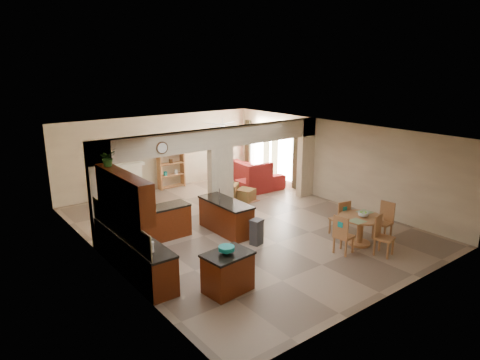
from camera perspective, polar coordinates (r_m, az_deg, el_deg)
floor at (r=12.72m, az=0.05°, el=-6.12°), size 10.00×10.00×0.00m
ceiling at (r=11.99m, az=0.05°, el=6.44°), size 10.00×10.00×0.00m
wall_back at (r=16.43m, az=-10.64°, el=3.64°), size 8.00×0.00×8.00m
wall_front at (r=9.05m, az=19.83°, el=-6.69°), size 8.00×0.00×8.00m
wall_left at (r=10.45m, az=-17.67°, el=-3.55°), size 0.00×10.00×10.00m
wall_right at (r=14.98m, az=12.30°, el=2.43°), size 0.00×10.00×10.00m
partition_left_pier at (r=11.45m, az=-18.00°, el=-1.95°), size 0.60×0.25×2.80m
partition_center_pier at (r=13.14m, az=-2.60°, el=-0.37°), size 0.80×0.25×2.20m
partition_right_pier at (r=15.42m, az=8.75°, el=2.96°), size 0.60×0.25×2.80m
partition_header at (r=12.84m, az=-2.68°, el=5.65°), size 8.00×0.25×0.60m
kitchen_counter at (r=10.81m, az=-13.11°, el=-7.88°), size 2.52×3.29×1.48m
upper_cabinets at (r=9.64m, az=-15.27°, el=-1.69°), size 0.35×2.40×0.90m
peninsula at (r=12.14m, az=-1.88°, el=-4.89°), size 0.70×1.85×0.91m
wall_clock at (r=11.71m, az=-10.33°, el=4.24°), size 0.34×0.03×0.34m
rug at (r=14.98m, az=-1.19°, el=-2.75°), size 1.60×1.30×0.01m
fireplace at (r=15.82m, az=-15.38°, el=-0.03°), size 1.60×0.35×1.20m
shelving_unit at (r=16.54m, az=-9.19°, el=2.00°), size 1.00×0.32×1.80m
window_a at (r=16.54m, az=6.14°, el=3.18°), size 0.02×0.90×1.90m
window_b at (r=17.79m, az=2.37°, el=4.11°), size 0.02×0.90×1.90m
glazed_door at (r=17.19m, az=4.18°, el=3.18°), size 0.02×0.70×2.10m
drape_a_left at (r=16.10m, az=7.51°, el=2.80°), size 0.10×0.28×2.30m
drape_a_right at (r=16.95m, az=4.65°, el=3.51°), size 0.10×0.28×2.30m
drape_b_left at (r=17.31m, az=3.54°, el=3.79°), size 0.10×0.28×2.30m
drape_b_right at (r=18.22m, az=1.07°, el=4.39°), size 0.10×0.28×2.30m
ceiling_fan at (r=15.30m, az=-2.34°, el=7.44°), size 1.00×1.00×0.10m
kitchen_island at (r=9.13m, az=-1.65°, el=-12.17°), size 1.06×0.81×0.86m
teal_bowl at (r=8.91m, az=-1.82°, el=-9.29°), size 0.33×0.33×0.16m
trash_can at (r=11.38m, az=2.21°, el=-7.06°), size 0.36×0.32×0.64m
dining_table at (r=11.73m, az=15.75°, el=-5.92°), size 1.14×1.14×0.78m
fruit_bowl at (r=11.60m, az=16.11°, el=-4.42°), size 0.27×0.27×0.14m
sofa at (r=17.10m, az=1.89°, el=0.96°), size 2.96×1.49×0.83m
chaise at (r=15.97m, az=1.80°, el=-0.79°), size 1.14×0.95×0.45m
armchair at (r=14.87m, az=-1.68°, el=-1.63°), size 0.97×0.97×0.64m
ottoman at (r=14.96m, az=0.74°, el=-1.97°), size 0.74×0.74×0.41m
plant at (r=10.20m, az=-17.24°, el=2.88°), size 0.46×0.43×0.41m
chair_north at (r=12.15m, az=13.35°, el=-4.81°), size 0.49×0.49×1.02m
chair_east at (r=12.33m, az=18.73°, el=-4.93°), size 0.46×0.46×1.02m
chair_south at (r=11.27m, az=18.33°, el=-6.80°), size 0.51×0.51×1.02m
chair_west at (r=11.03m, az=13.49°, el=-6.93°), size 0.48×0.48×1.02m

